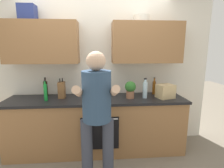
{
  "coord_description": "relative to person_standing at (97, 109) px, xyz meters",
  "views": [
    {
      "loc": [
        0.04,
        -2.68,
        1.67
      ],
      "look_at": [
        0.24,
        -0.1,
        1.15
      ],
      "focal_mm": 27.79,
      "sensor_mm": 36.0,
      "label": 1
    }
  ],
  "objects": [
    {
      "name": "ground_plane",
      "position": [
        -0.02,
        0.73,
        -0.97
      ],
      "size": [
        12.0,
        12.0,
        0.0
      ],
      "primitive_type": "plane",
      "color": "#756B5B"
    },
    {
      "name": "potted_herb",
      "position": [
        0.53,
        0.7,
        0.08
      ],
      "size": [
        0.17,
        0.17,
        0.27
      ],
      "color": "#9E6647",
      "rests_on": "counter"
    },
    {
      "name": "bottle_syrup",
      "position": [
        0.99,
        0.93,
        0.04
      ],
      "size": [
        0.06,
        0.06,
        0.29
      ],
      "color": "#8C4C14",
      "rests_on": "counter"
    },
    {
      "name": "bottle_soda",
      "position": [
        -0.78,
        0.68,
        0.06
      ],
      "size": [
        0.05,
        0.05,
        0.31
      ],
      "color": "#198C33",
      "rests_on": "counter"
    },
    {
      "name": "bottle_juice",
      "position": [
        0.16,
        0.7,
        0.02
      ],
      "size": [
        0.06,
        0.06,
        0.23
      ],
      "color": "orange",
      "rests_on": "counter"
    },
    {
      "name": "bottle_water",
      "position": [
        0.76,
        0.7,
        0.06
      ],
      "size": [
        0.08,
        0.08,
        0.32
      ],
      "color": "silver",
      "rests_on": "counter"
    },
    {
      "name": "person_standing",
      "position": [
        0.0,
        0.0,
        0.0
      ],
      "size": [
        0.49,
        0.45,
        1.65
      ],
      "color": "#383D4C",
      "rests_on": "ground"
    },
    {
      "name": "grocery_bag_bread",
      "position": [
        1.09,
        0.68,
        0.03
      ],
      "size": [
        0.3,
        0.27,
        0.22
      ],
      "primitive_type": "cube",
      "rotation": [
        0.0,
        0.0,
        0.29
      ],
      "color": "tan",
      "rests_on": "counter"
    },
    {
      "name": "knife_block",
      "position": [
        -0.57,
        0.81,
        0.06
      ],
      "size": [
        0.1,
        0.14,
        0.32
      ],
      "color": "brown",
      "rests_on": "counter"
    },
    {
      "name": "counter",
      "position": [
        -0.02,
        0.73,
        -0.52
      ],
      "size": [
        2.84,
        0.67,
        0.9
      ],
      "color": "olive",
      "rests_on": "ground"
    },
    {
      "name": "bottle_soy",
      "position": [
        -0.85,
        0.93,
        0.06
      ],
      "size": [
        0.07,
        0.07,
        0.32
      ],
      "color": "black",
      "rests_on": "counter"
    },
    {
      "name": "back_wall_unit",
      "position": [
        -0.02,
        1.01,
        0.52
      ],
      "size": [
        4.0,
        0.38,
        2.5
      ],
      "color": "silver",
      "rests_on": "ground"
    },
    {
      "name": "cup_ceramic",
      "position": [
        -0.0,
        0.65,
        -0.02
      ],
      "size": [
        0.09,
        0.09,
        0.1
      ],
      "primitive_type": "cylinder",
      "color": "#BF4C47",
      "rests_on": "counter"
    }
  ]
}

